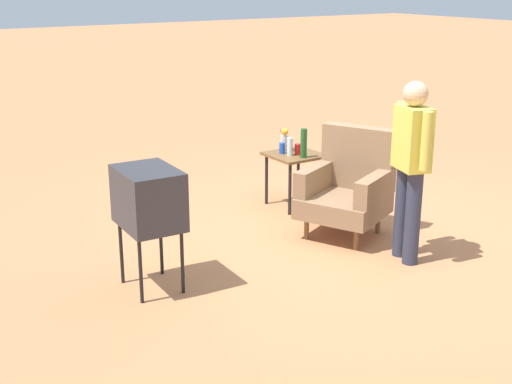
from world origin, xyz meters
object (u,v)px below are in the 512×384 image
object	(u,v)px
side_table	(295,161)
bottle_wine_green	(304,143)
tv_on_stand	(149,199)
armchair	(348,186)
soda_can_blue	(282,148)
soda_can_red	(298,149)
bottle_short_clear	(290,147)
person_standing	(411,161)
flower_vase	(284,138)

from	to	relation	value
side_table	bottle_wine_green	bearing A→B (deg)	-7.13
tv_on_stand	armchair	bearing A→B (deg)	92.29
armchair	side_table	world-z (taller)	armchair
soda_can_blue	armchair	bearing A→B (deg)	2.02
soda_can_red	bottle_wine_green	size ratio (longest dim) A/B	0.38
bottle_wine_green	tv_on_stand	bearing A→B (deg)	-68.32
bottle_short_clear	bottle_wine_green	distance (m)	0.18
armchair	tv_on_stand	world-z (taller)	armchair
tv_on_stand	bottle_wine_green	xyz separation A→B (m)	(-0.89, 2.25, -0.02)
side_table	soda_can_red	xyz separation A→B (m)	(0.06, -0.00, 0.15)
person_standing	bottle_short_clear	bearing A→B (deg)	-179.24
tv_on_stand	soda_can_blue	world-z (taller)	tv_on_stand
person_standing	bottle_wine_green	world-z (taller)	person_standing
bottle_wine_green	flower_vase	size ratio (longest dim) A/B	1.21
side_table	flower_vase	distance (m)	0.29
side_table	person_standing	xyz separation A→B (m)	(1.81, -0.07, 0.42)
side_table	armchair	bearing A→B (deg)	-4.11
person_standing	soda_can_blue	distance (m)	1.92
soda_can_blue	bottle_wine_green	bearing A→B (deg)	17.09
person_standing	tv_on_stand	bearing A→B (deg)	-108.26
armchair	soda_can_red	world-z (taller)	armchair
side_table	flower_vase	size ratio (longest dim) A/B	2.29
person_standing	soda_can_red	world-z (taller)	person_standing
soda_can_red	flower_vase	bearing A→B (deg)	-174.07
bottle_wine_green	person_standing	bearing A→B (deg)	-1.70
person_standing	flower_vase	size ratio (longest dim) A/B	6.19
bottle_short_clear	soda_can_red	bearing A→B (deg)	79.52
bottle_short_clear	flower_vase	xyz separation A→B (m)	(-0.21, 0.07, 0.05)
bottle_wine_green	flower_vase	xyz separation A→B (m)	(-0.36, -0.00, -0.01)
side_table	soda_can_blue	size ratio (longest dim) A/B	4.97
armchair	tv_on_stand	xyz separation A→B (m)	(0.09, -2.20, 0.28)
armchair	bottle_short_clear	world-z (taller)	armchair
tv_on_stand	bottle_short_clear	distance (m)	2.41
side_table	person_standing	world-z (taller)	person_standing
side_table	bottle_short_clear	world-z (taller)	bottle_short_clear
bottle_short_clear	bottle_wine_green	xyz separation A→B (m)	(0.15, 0.07, 0.06)
tv_on_stand	bottle_wine_green	distance (m)	2.42
tv_on_stand	bottle_wine_green	world-z (taller)	tv_on_stand
flower_vase	armchair	bearing A→B (deg)	-2.30
armchair	soda_can_blue	size ratio (longest dim) A/B	8.69
person_standing	soda_can_blue	bearing A→B (deg)	-178.85
soda_can_blue	flower_vase	distance (m)	0.15
person_standing	bottle_short_clear	world-z (taller)	person_standing
armchair	side_table	xyz separation A→B (m)	(-1.00, 0.07, 0.02)
tv_on_stand	person_standing	distance (m)	2.32
soda_can_red	bottle_short_clear	bearing A→B (deg)	-100.48
armchair	bottle_wine_green	distance (m)	0.85
armchair	bottle_short_clear	xyz separation A→B (m)	(-0.96, -0.02, 0.21)
tv_on_stand	soda_can_red	distance (m)	2.49
armchair	soda_can_blue	world-z (taller)	armchair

